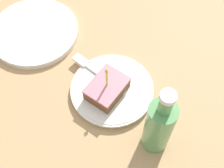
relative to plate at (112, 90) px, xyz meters
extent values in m
cube|color=tan|center=(0.02, -0.02, -0.03)|extent=(2.40, 2.40, 0.04)
cylinder|color=white|center=(0.00, 0.00, 0.00)|extent=(0.20, 0.20, 0.02)
cylinder|color=white|center=(0.00, 0.00, 0.00)|extent=(0.21, 0.21, 0.01)
cube|color=brown|center=(0.00, 0.02, 0.02)|extent=(0.07, 0.10, 0.03)
cube|color=#D17A8C|center=(0.00, 0.02, 0.04)|extent=(0.07, 0.10, 0.01)
cylinder|color=#EAD84C|center=(0.00, 0.02, 0.08)|extent=(0.01, 0.01, 0.06)
cone|color=yellow|center=(0.00, 0.02, 0.11)|extent=(0.01, 0.01, 0.01)
cube|color=silver|center=(0.03, -0.01, 0.01)|extent=(0.13, 0.02, 0.00)
cube|color=silver|center=(0.12, -0.02, 0.01)|extent=(0.05, 0.03, 0.00)
cylinder|color=#599959|center=(-0.16, 0.05, 0.07)|extent=(0.06, 0.06, 0.16)
cylinder|color=#599959|center=(-0.16, 0.05, 0.18)|extent=(0.03, 0.03, 0.05)
cylinder|color=white|center=(-0.16, 0.05, 0.21)|extent=(0.03, 0.03, 0.01)
cylinder|color=white|center=(0.29, -0.03, 0.00)|extent=(0.25, 0.25, 0.02)
camera|label=1|loc=(-0.23, 0.32, 0.68)|focal=50.00mm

